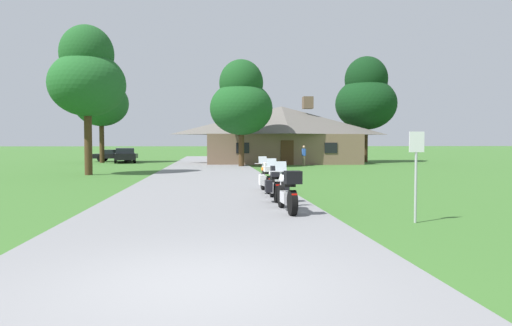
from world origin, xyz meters
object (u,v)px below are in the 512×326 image
(motorcycle_white_nearest_to_camera, at_px, (288,191))
(motorcycle_white_second_in_row, at_px, (275,183))
(tree_by_lodge_front, at_px, (241,101))
(tree_right_of_lodge, at_px, (366,97))
(motorcycle_orange_farthest_in_row, at_px, (267,178))
(parked_black_sedan_far_left, at_px, (115,155))
(tree_left_near, at_px, (87,75))
(tree_left_far, at_px, (101,97))
(metal_signpost_roadside, at_px, (416,165))
(parked_black_suv_far_left, at_px, (125,155))
(bystander_blue_shirt_near_lodge, at_px, (304,155))

(motorcycle_white_nearest_to_camera, bearing_deg, motorcycle_white_second_in_row, 87.10)
(tree_by_lodge_front, height_order, tree_right_of_lodge, tree_right_of_lodge)
(motorcycle_white_nearest_to_camera, xyz_separation_m, motorcycle_white_second_in_row, (0.01, 2.43, -0.01))
(motorcycle_orange_farthest_in_row, bearing_deg, parked_black_sedan_far_left, 107.55)
(motorcycle_white_second_in_row, bearing_deg, motorcycle_white_nearest_to_camera, -89.40)
(motorcycle_orange_farthest_in_row, distance_m, parked_black_sedan_far_left, 33.68)
(motorcycle_white_nearest_to_camera, distance_m, motorcycle_orange_farthest_in_row, 4.84)
(motorcycle_white_second_in_row, bearing_deg, tree_left_near, 125.20)
(tree_right_of_lodge, bearing_deg, motorcycle_white_second_in_row, -113.78)
(tree_left_far, bearing_deg, motorcycle_white_nearest_to_camera, -69.48)
(metal_signpost_roadside, height_order, parked_black_suv_far_left, metal_signpost_roadside)
(tree_right_of_lodge, relative_size, parked_black_suv_far_left, 2.13)
(motorcycle_white_second_in_row, height_order, parked_black_suv_far_left, parked_black_suv_far_left)
(tree_right_of_lodge, distance_m, parked_black_suv_far_left, 24.00)
(tree_right_of_lodge, height_order, parked_black_sedan_far_left, tree_right_of_lodge)
(tree_left_near, relative_size, parked_black_suv_far_left, 1.79)
(motorcycle_white_nearest_to_camera, xyz_separation_m, motorcycle_orange_farthest_in_row, (0.05, 4.84, -0.01))
(motorcycle_white_nearest_to_camera, bearing_deg, tree_left_near, 117.38)
(tree_by_lodge_front, relative_size, tree_right_of_lodge, 0.81)
(parked_black_sedan_far_left, bearing_deg, tree_left_near, -171.49)
(motorcycle_white_nearest_to_camera, distance_m, tree_left_near, 19.07)
(tree_left_near, relative_size, tree_by_lodge_front, 1.04)
(bystander_blue_shirt_near_lodge, height_order, parked_black_sedan_far_left, bystander_blue_shirt_near_lodge)
(parked_black_sedan_far_left, bearing_deg, tree_left_far, 172.09)
(tree_by_lodge_front, relative_size, parked_black_suv_far_left, 1.73)
(motorcycle_white_second_in_row, relative_size, tree_left_far, 0.22)
(tree_left_near, bearing_deg, parked_black_suv_far_left, 93.42)
(motorcycle_white_second_in_row, distance_m, parked_black_sedan_far_left, 35.93)
(metal_signpost_roadside, bearing_deg, tree_right_of_lodge, 72.94)
(motorcycle_white_second_in_row, height_order, bystander_blue_shirt_near_lodge, bystander_blue_shirt_near_lodge)
(motorcycle_white_nearest_to_camera, bearing_deg, parked_black_suv_far_left, 104.66)
(bystander_blue_shirt_near_lodge, distance_m, parked_black_suv_far_left, 17.48)
(motorcycle_white_nearest_to_camera, bearing_deg, metal_signpost_roadside, -32.13)
(motorcycle_orange_farthest_in_row, height_order, tree_by_lodge_front, tree_by_lodge_front)
(motorcycle_white_nearest_to_camera, relative_size, tree_left_far, 0.22)
(bystander_blue_shirt_near_lodge, relative_size, parked_black_suv_far_left, 0.34)
(tree_left_far, bearing_deg, tree_left_near, -79.50)
(motorcycle_white_second_in_row, xyz_separation_m, metal_signpost_roadside, (2.76, -4.00, 0.74))
(parked_black_sedan_far_left, bearing_deg, tree_by_lodge_front, -133.72)
(tree_left_near, bearing_deg, motorcycle_white_nearest_to_camera, -60.01)
(motorcycle_white_second_in_row, distance_m, tree_right_of_lodge, 33.07)
(tree_by_lodge_front, bearing_deg, tree_left_near, -138.76)
(motorcycle_orange_farthest_in_row, distance_m, bystander_blue_shirt_near_lodge, 20.94)
(tree_left_far, relative_size, parked_black_suv_far_left, 1.96)
(metal_signpost_roadside, height_order, tree_right_of_lodge, tree_right_of_lodge)
(tree_right_of_lodge, bearing_deg, motorcycle_white_nearest_to_camera, -112.18)
(metal_signpost_roadside, distance_m, tree_right_of_lodge, 35.71)
(tree_left_far, relative_size, tree_by_lodge_front, 1.14)
(tree_by_lodge_front, height_order, parked_black_suv_far_left, tree_by_lodge_front)
(motorcycle_white_second_in_row, xyz_separation_m, tree_left_near, (-9.19, 13.46, 5.20))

